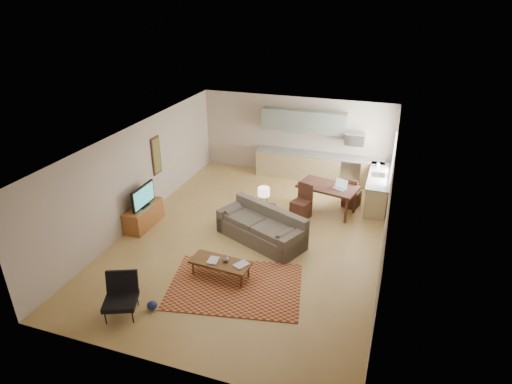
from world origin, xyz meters
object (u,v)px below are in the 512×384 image
(armchair, at_px, (120,298))
(tv_credenza, at_px, (144,216))
(console_table, at_px, (264,216))
(sofa, at_px, (261,226))
(coffee_table, at_px, (221,269))
(dining_table, at_px, (327,199))

(armchair, relative_size, tv_credenza, 0.64)
(console_table, bearing_deg, tv_credenza, -157.82)
(sofa, relative_size, coffee_table, 1.79)
(tv_credenza, relative_size, dining_table, 0.79)
(sofa, bearing_deg, dining_table, 82.43)
(tv_credenza, xyz_separation_m, console_table, (3.10, 0.99, 0.03))
(sofa, distance_m, dining_table, 2.48)
(armchair, relative_size, console_table, 1.27)
(sofa, distance_m, tv_credenza, 3.27)
(console_table, xyz_separation_m, dining_table, (1.47, 1.39, 0.09))
(armchair, xyz_separation_m, console_table, (1.60, 4.24, -0.09))
(armchair, bearing_deg, coffee_table, 29.62)
(armchair, xyz_separation_m, dining_table, (3.07, 5.63, -0.00))
(tv_credenza, bearing_deg, dining_table, 27.52)
(sofa, distance_m, coffee_table, 1.81)
(dining_table, bearing_deg, coffee_table, -100.83)
(console_table, distance_m, dining_table, 2.03)
(coffee_table, height_order, dining_table, dining_table)
(tv_credenza, relative_size, console_table, 1.98)
(sofa, xyz_separation_m, tv_credenza, (-3.25, -0.28, -0.13))
(armchair, xyz_separation_m, tv_credenza, (-1.50, 3.24, -0.12))
(tv_credenza, height_order, dining_table, dining_table)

